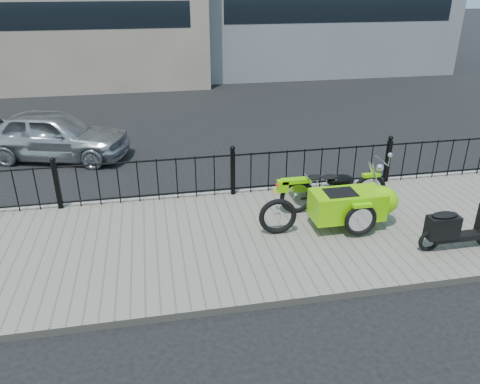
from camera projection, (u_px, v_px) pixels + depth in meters
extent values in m
plane|color=black|center=(245.00, 228.00, 8.86)|extent=(120.00, 120.00, 0.00)
cube|color=gray|center=(251.00, 238.00, 8.39)|extent=(30.00, 3.80, 0.12)
cube|color=gray|center=(232.00, 193.00, 10.12)|extent=(30.00, 0.10, 0.12)
cylinder|color=black|center=(233.00, 155.00, 9.61)|extent=(14.00, 0.04, 0.04)
cylinder|color=black|center=(233.00, 189.00, 9.92)|extent=(14.00, 0.04, 0.04)
cube|color=black|center=(57.00, 186.00, 9.16)|extent=(0.09, 0.09, 0.96)
sphere|color=black|center=(53.00, 160.00, 8.94)|extent=(0.11, 0.11, 0.11)
cube|color=black|center=(233.00, 173.00, 9.77)|extent=(0.09, 0.09, 0.96)
sphere|color=black|center=(233.00, 148.00, 9.55)|extent=(0.11, 0.11, 0.11)
cube|color=black|center=(388.00, 161.00, 10.38)|extent=(0.09, 0.09, 0.96)
sphere|color=black|center=(391.00, 138.00, 10.16)|extent=(0.11, 0.11, 0.11)
cube|color=black|center=(21.00, 16.00, 17.28)|extent=(12.50, 0.06, 1.00)
cube|color=black|center=(342.00, 10.00, 20.43)|extent=(10.50, 0.06, 1.00)
torus|color=black|center=(369.00, 190.00, 9.29)|extent=(0.69, 0.09, 0.69)
torus|color=black|center=(297.00, 197.00, 9.03)|extent=(0.69, 0.09, 0.69)
torus|color=black|center=(361.00, 220.00, 8.16)|extent=(0.60, 0.08, 0.60)
cube|color=gray|center=(334.00, 193.00, 9.16)|extent=(0.34, 0.22, 0.24)
cylinder|color=black|center=(333.00, 196.00, 9.19)|extent=(1.40, 0.04, 0.04)
ellipsoid|color=black|center=(341.00, 181.00, 9.08)|extent=(0.54, 0.29, 0.26)
cylinder|color=silver|center=(382.00, 161.00, 9.07)|extent=(0.03, 0.56, 0.03)
cylinder|color=silver|center=(374.00, 176.00, 9.18)|extent=(0.25, 0.04, 0.59)
sphere|color=silver|center=(380.00, 167.00, 9.12)|extent=(0.15, 0.15, 0.15)
cube|color=#75D803|center=(371.00, 175.00, 9.16)|extent=(0.36, 0.12, 0.06)
cube|color=#75D803|center=(295.00, 181.00, 8.88)|extent=(0.55, 0.16, 0.08)
ellipsoid|color=black|center=(330.00, 177.00, 9.00)|extent=(0.31, 0.22, 0.08)
ellipsoid|color=black|center=(315.00, 177.00, 8.93)|extent=(0.31, 0.22, 0.08)
sphere|color=red|center=(277.00, 185.00, 8.85)|extent=(0.07, 0.07, 0.07)
cube|color=yellow|center=(275.00, 191.00, 9.01)|extent=(0.02, 0.14, 0.10)
cube|color=#75D803|center=(347.00, 205.00, 8.43)|extent=(1.30, 0.62, 0.50)
ellipsoid|color=#75D803|center=(381.00, 200.00, 8.54)|extent=(0.65, 0.60, 0.54)
cube|color=black|center=(340.00, 194.00, 8.31)|extent=(0.55, 0.43, 0.06)
cube|color=#75D803|center=(362.00, 205.00, 8.04)|extent=(0.34, 0.11, 0.06)
torus|color=black|center=(429.00, 240.00, 7.82)|extent=(0.40, 0.07, 0.40)
cube|color=black|center=(458.00, 237.00, 7.90)|extent=(0.97, 0.21, 0.10)
cube|color=black|center=(442.00, 227.00, 7.75)|extent=(0.53, 0.25, 0.39)
ellipsoid|color=black|center=(445.00, 215.00, 7.66)|extent=(0.45, 0.23, 0.09)
torus|color=black|center=(278.00, 216.00, 8.29)|extent=(0.69, 0.14, 0.68)
imported|color=#AFB1B6|center=(54.00, 135.00, 12.00)|extent=(4.03, 2.51, 1.28)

